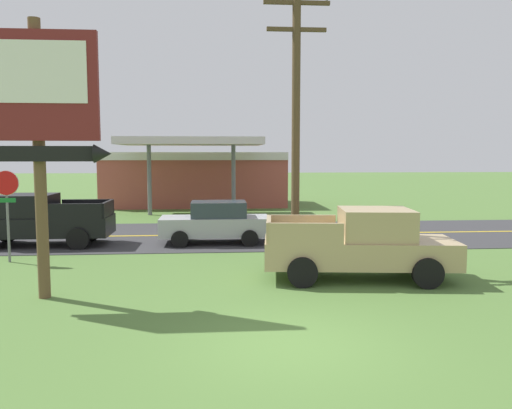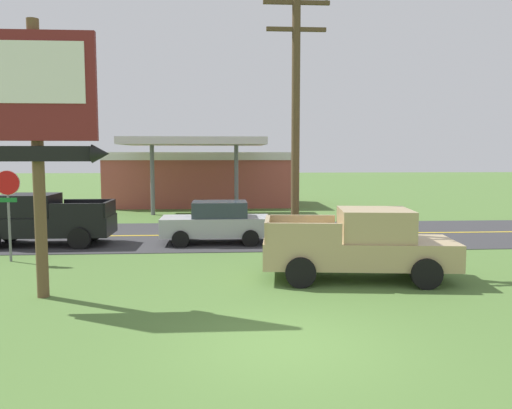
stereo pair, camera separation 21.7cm
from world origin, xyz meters
name	(u,v)px [view 1 (the left image)]	position (x,y,z in m)	size (l,w,h in m)	color
ground_plane	(291,346)	(0.00, 0.00, 0.00)	(180.00, 180.00, 0.00)	#4C7033
road_asphalt	(247,235)	(0.00, 13.00, 0.01)	(140.00, 8.00, 0.02)	#333335
road_centre_line	(247,234)	(0.00, 13.00, 0.02)	(126.00, 0.20, 0.01)	gold
motel_sign	(38,112)	(-5.42, 3.47, 4.44)	(3.16, 0.54, 6.58)	brown
stop_sign	(7,199)	(-7.96, 7.96, 2.03)	(0.80, 0.08, 2.95)	slate
utility_pole	(296,117)	(1.19, 7.19, 4.61)	(2.05, 0.26, 8.58)	brown
gas_station	(195,177)	(-2.69, 26.51, 1.94)	(12.00, 11.50, 4.40)	#A84C42
pickup_tan_parked_on_lawn	(361,245)	(2.68, 4.87, 0.96)	(5.39, 2.68, 1.96)	tan
pickup_black_on_road	(39,221)	(-8.00, 11.00, 0.96)	(5.20, 2.24, 1.96)	black
car_silver_mid_lane	(216,222)	(-1.33, 11.00, 0.83)	(4.20, 2.00, 1.64)	#A8AAAF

